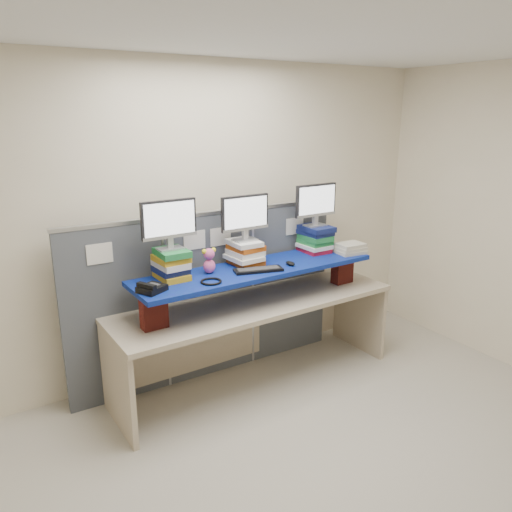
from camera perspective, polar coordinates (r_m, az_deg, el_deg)
room at (r=2.91m, az=10.36°, el=-3.18°), size 5.00×4.00×2.80m
cubicle_partition at (r=4.52m, az=-5.24°, el=-4.40°), size 2.60×0.06×1.53m
desk at (r=4.39m, az=0.00°, el=-7.03°), size 2.57×0.82×0.78m
brick_pier_left at (r=3.84m, az=-11.60°, el=-6.24°), size 0.20×0.11×0.26m
brick_pier_right at (r=4.81m, az=9.84°, el=-1.52°), size 0.20×0.11×0.26m
blue_board at (r=4.24m, az=0.00°, el=-1.55°), size 2.17×0.60×0.04m
book_stack_left at (r=3.97m, az=-9.66°, el=-0.89°), size 0.25×0.31×0.24m
book_stack_center at (r=4.29m, az=-1.27°, el=0.41°), size 0.29×0.32×0.21m
book_stack_right at (r=4.72m, az=6.77°, el=2.02°), size 0.26×0.32×0.25m
monitor_left at (r=3.89m, az=-9.91°, el=3.90°), size 0.45×0.13×0.39m
monitor_center at (r=4.21m, az=-1.26°, el=4.70°), size 0.45×0.13×0.39m
monitor_right at (r=4.65m, az=6.86°, el=6.11°), size 0.45×0.13×0.39m
keyboard at (r=4.13m, az=0.27°, el=-1.59°), size 0.43×0.23×0.03m
mouse at (r=4.30m, az=3.94°, el=-0.84°), size 0.07×0.11×0.03m
desk_phone at (r=3.73m, az=-11.89°, el=-3.62°), size 0.23×0.23×0.08m
headset at (r=3.87m, az=-5.15°, el=-2.91°), size 0.20×0.20×0.02m
plush_toy at (r=4.07m, az=-5.37°, el=-0.51°), size 0.12×0.09×0.21m
binder_stack at (r=4.73m, az=10.74°, el=0.87°), size 0.28×0.23×0.09m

